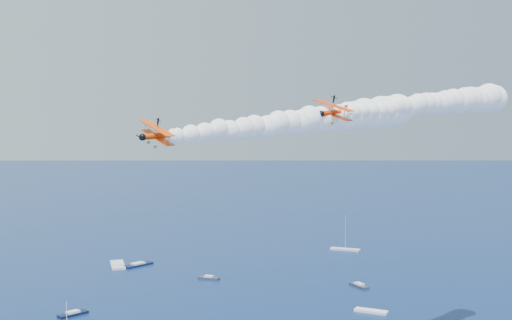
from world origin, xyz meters
TOP-DOWN VIEW (x-y plane):
  - biplane_lead at (15.75, 20.94)m, footprint 9.15×10.79m
  - biplane_trail at (-20.02, 16.58)m, footprint 7.53×9.04m
  - smoke_trail_lead at (45.66, 25.81)m, footprint 62.00×24.73m
  - smoke_trail_trail at (9.84, 21.73)m, footprint 62.05×25.74m
  - spectator_boats at (3.74, 117.60)m, footprint 215.31×180.68m

SIDE VIEW (x-z plane):
  - spectator_boats at x=3.74m, z-range 0.00..0.70m
  - biplane_trail at x=-20.02m, z-range 48.44..55.21m
  - smoke_trail_trail at x=9.84m, z-range 48.60..59.67m
  - biplane_lead at x=15.75m, z-range 51.69..59.50m
  - smoke_trail_lead at x=45.66m, z-range 52.37..63.44m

